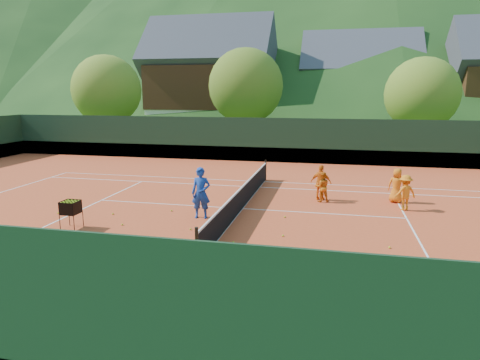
% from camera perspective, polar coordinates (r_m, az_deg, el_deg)
% --- Properties ---
extents(ground, '(400.00, 400.00, 0.00)m').
position_cam_1_polar(ground, '(17.66, 0.31, -3.90)').
color(ground, '#32561B').
rests_on(ground, ground).
extents(clay_court, '(40.00, 24.00, 0.02)m').
position_cam_1_polar(clay_court, '(17.65, 0.31, -3.87)').
color(clay_court, '#BE411E').
rests_on(clay_court, ground).
extents(coach, '(0.76, 0.55, 1.95)m').
position_cam_1_polar(coach, '(16.21, -5.23, -1.74)').
color(coach, '#173B97').
rests_on(coach, clay_court).
extents(student_a, '(0.73, 0.62, 1.32)m').
position_cam_1_polar(student_a, '(18.94, 10.88, -0.91)').
color(student_a, orange).
rests_on(student_a, clay_court).
extents(student_b, '(0.98, 0.57, 1.57)m').
position_cam_1_polar(student_b, '(19.21, 10.74, -0.34)').
color(student_b, orange).
rests_on(student_b, clay_court).
extents(student_c, '(0.85, 0.68, 1.51)m').
position_cam_1_polar(student_c, '(19.66, 20.16, -0.69)').
color(student_c, orange).
rests_on(student_c, clay_court).
extents(student_d, '(1.08, 0.88, 1.45)m').
position_cam_1_polar(student_d, '(18.53, 21.15, -1.57)').
color(student_d, orange).
rests_on(student_d, clay_court).
extents(tennis_ball_0, '(0.07, 0.07, 0.07)m').
position_cam_1_polar(tennis_ball_0, '(13.18, -2.67, -9.20)').
color(tennis_ball_0, '#B3D423').
rests_on(tennis_ball_0, clay_court).
extents(tennis_ball_1, '(0.07, 0.07, 0.07)m').
position_cam_1_polar(tennis_ball_1, '(12.44, -5.93, -10.57)').
color(tennis_ball_1, '#B3D423').
rests_on(tennis_ball_1, clay_court).
extents(tennis_ball_3, '(0.07, 0.07, 0.07)m').
position_cam_1_polar(tennis_ball_3, '(14.41, 5.75, -7.39)').
color(tennis_ball_3, '#B3D423').
rests_on(tennis_ball_3, clay_court).
extents(tennis_ball_4, '(0.07, 0.07, 0.07)m').
position_cam_1_polar(tennis_ball_4, '(15.10, -20.41, -7.18)').
color(tennis_ball_4, '#B3D423').
rests_on(tennis_ball_4, clay_court).
extents(tennis_ball_5, '(0.07, 0.07, 0.07)m').
position_cam_1_polar(tennis_ball_5, '(17.46, -9.10, -4.05)').
color(tennis_ball_5, '#B3D423').
rests_on(tennis_ball_5, clay_court).
extents(tennis_ball_6, '(0.07, 0.07, 0.07)m').
position_cam_1_polar(tennis_ball_6, '(10.32, -11.83, -15.68)').
color(tennis_ball_6, '#B3D423').
rests_on(tennis_ball_6, clay_court).
extents(tennis_ball_7, '(0.07, 0.07, 0.07)m').
position_cam_1_polar(tennis_ball_7, '(12.49, -20.25, -11.18)').
color(tennis_ball_7, '#B3D423').
rests_on(tennis_ball_7, clay_court).
extents(tennis_ball_8, '(0.07, 0.07, 0.07)m').
position_cam_1_polar(tennis_ball_8, '(17.52, -16.59, -4.35)').
color(tennis_ball_8, '#B3D423').
rests_on(tennis_ball_8, clay_court).
extents(tennis_ball_9, '(0.07, 0.07, 0.07)m').
position_cam_1_polar(tennis_ball_9, '(11.52, 17.76, -12.98)').
color(tennis_ball_9, '#B3D423').
rests_on(tennis_ball_9, clay_court).
extents(tennis_ball_10, '(0.07, 0.07, 0.07)m').
position_cam_1_polar(tennis_ball_10, '(18.37, -23.10, -4.07)').
color(tennis_ball_10, '#B3D423').
rests_on(tennis_ball_10, clay_court).
extents(tennis_ball_11, '(0.07, 0.07, 0.07)m').
position_cam_1_polar(tennis_ball_11, '(9.46, 11.09, -18.34)').
color(tennis_ball_11, '#B3D423').
rests_on(tennis_ball_11, clay_court).
extents(tennis_ball_12, '(0.07, 0.07, 0.07)m').
position_cam_1_polar(tennis_ball_12, '(16.50, 5.99, -4.90)').
color(tennis_ball_12, '#B3D423').
rests_on(tennis_ball_12, clay_court).
extents(tennis_ball_13, '(0.07, 0.07, 0.07)m').
position_cam_1_polar(tennis_ball_13, '(12.47, -0.38, -10.44)').
color(tennis_ball_13, '#B3D423').
rests_on(tennis_ball_13, clay_court).
extents(tennis_ball_15, '(0.07, 0.07, 0.07)m').
position_cam_1_polar(tennis_ball_15, '(16.05, -15.43, -5.75)').
color(tennis_ball_15, '#B3D423').
rests_on(tennis_ball_15, clay_court).
extents(tennis_ball_16, '(0.07, 0.07, 0.07)m').
position_cam_1_polar(tennis_ball_16, '(13.21, -4.52, -9.18)').
color(tennis_ball_16, '#B3D423').
rests_on(tennis_ball_16, clay_court).
extents(tennis_ball_17, '(0.07, 0.07, 0.07)m').
position_cam_1_polar(tennis_ball_17, '(15.09, -6.60, -6.52)').
color(tennis_ball_17, '#B3D423').
rests_on(tennis_ball_17, clay_court).
extents(tennis_ball_18, '(0.07, 0.07, 0.07)m').
position_cam_1_polar(tennis_ball_18, '(11.94, -11.93, -11.75)').
color(tennis_ball_18, '#B3D423').
rests_on(tennis_ball_18, clay_court).
extents(tennis_ball_19, '(0.07, 0.07, 0.07)m').
position_cam_1_polar(tennis_ball_19, '(12.64, -1.11, -10.13)').
color(tennis_ball_19, '#B3D423').
rests_on(tennis_ball_19, clay_court).
extents(tennis_ball_20, '(0.07, 0.07, 0.07)m').
position_cam_1_polar(tennis_ball_20, '(11.38, -9.81, -12.88)').
color(tennis_ball_20, '#B3D423').
rests_on(tennis_ball_20, clay_court).
extents(tennis_ball_21, '(0.07, 0.07, 0.07)m').
position_cam_1_polar(tennis_ball_21, '(9.86, -4.47, -16.82)').
color(tennis_ball_21, '#B3D423').
rests_on(tennis_ball_21, clay_court).
extents(tennis_ball_22, '(0.07, 0.07, 0.07)m').
position_cam_1_polar(tennis_ball_22, '(14.09, 19.32, -8.47)').
color(tennis_ball_22, '#B3D423').
rests_on(tennis_ball_22, clay_court).
extents(tennis_ball_23, '(0.07, 0.07, 0.07)m').
position_cam_1_polar(tennis_ball_23, '(15.75, -1.70, -5.66)').
color(tennis_ball_23, '#B3D423').
rests_on(tennis_ball_23, clay_court).
extents(tennis_ball_25, '(0.07, 0.07, 0.07)m').
position_cam_1_polar(tennis_ball_25, '(19.48, -22.30, -3.14)').
color(tennis_ball_25, '#B3D423').
rests_on(tennis_ball_25, clay_court).
extents(tennis_ball_26, '(0.07, 0.07, 0.07)m').
position_cam_1_polar(tennis_ball_26, '(13.11, -15.84, -9.78)').
color(tennis_ball_26, '#B3D423').
rests_on(tennis_ball_26, clay_court).
extents(tennis_ball_28, '(0.07, 0.07, 0.07)m').
position_cam_1_polar(tennis_ball_28, '(13.74, -0.89, -8.30)').
color(tennis_ball_28, '#B3D423').
rests_on(tennis_ball_28, clay_court).
extents(tennis_ball_29, '(0.07, 0.07, 0.07)m').
position_cam_1_polar(tennis_ball_29, '(13.97, -28.08, -9.40)').
color(tennis_ball_29, '#B3D423').
rests_on(tennis_ball_29, clay_court).
extents(court_lines, '(23.83, 11.03, 0.00)m').
position_cam_1_polar(court_lines, '(17.65, 0.31, -3.83)').
color(court_lines, white).
rests_on(court_lines, clay_court).
extents(tennis_net, '(0.10, 12.07, 1.10)m').
position_cam_1_polar(tennis_net, '(17.52, 0.32, -2.26)').
color(tennis_net, black).
rests_on(tennis_net, clay_court).
extents(perimeter_fence, '(40.40, 24.24, 3.00)m').
position_cam_1_polar(perimeter_fence, '(17.36, 0.32, 0.13)').
color(perimeter_fence, black).
rests_on(perimeter_fence, clay_court).
extents(ball_hopper, '(0.57, 0.57, 1.00)m').
position_cam_1_polar(ball_hopper, '(16.08, -21.66, -3.49)').
color(ball_hopper, black).
rests_on(ball_hopper, clay_court).
extents(chalet_left, '(13.80, 9.93, 12.92)m').
position_cam_1_polar(chalet_left, '(48.56, -3.88, 12.77)').
color(chalet_left, beige).
rests_on(chalet_left, ground).
extents(chalet_mid, '(12.65, 8.82, 11.45)m').
position_cam_1_polar(chalet_mid, '(50.68, 15.52, 11.60)').
color(chalet_mid, beige).
rests_on(chalet_mid, ground).
extents(tree_a, '(6.00, 6.00, 7.88)m').
position_cam_1_polar(tree_a, '(39.77, -17.39, 11.39)').
color(tree_a, '#3D2518').
rests_on(tree_a, ground).
extents(tree_b, '(6.40, 6.40, 8.40)m').
position_cam_1_polar(tree_b, '(37.40, 0.78, 12.42)').
color(tree_b, '#43291A').
rests_on(tree_b, ground).
extents(tree_c, '(5.60, 5.60, 7.35)m').
position_cam_1_polar(tree_c, '(36.20, 23.08, 10.49)').
color(tree_c, '#402819').
rests_on(tree_c, ground).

